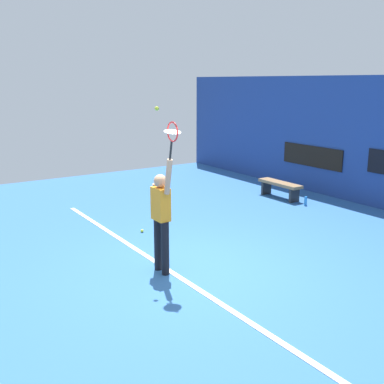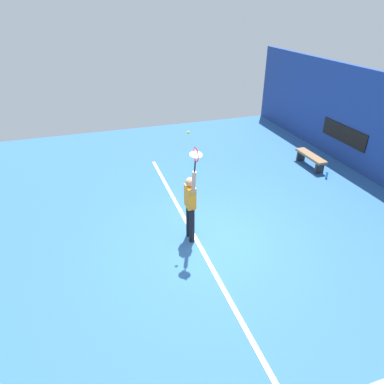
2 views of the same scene
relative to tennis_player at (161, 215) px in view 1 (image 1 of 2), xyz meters
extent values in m
plane|color=#2D609E|center=(0.21, 0.44, -1.01)|extent=(18.00, 18.00, 0.00)
cube|color=black|center=(-2.79, 6.61, 0.03)|extent=(2.20, 0.03, 0.60)
cube|color=white|center=(0.21, 0.11, -1.00)|extent=(10.00, 0.10, 0.01)
cylinder|color=black|center=(-0.12, 0.00, -0.55)|extent=(0.13, 0.13, 0.92)
cylinder|color=black|center=(0.13, 0.00, -0.55)|extent=(0.13, 0.13, 0.92)
cube|color=orange|center=(0.00, 0.00, 0.18)|extent=(0.34, 0.20, 0.55)
sphere|color=tan|center=(0.00, 0.00, 0.57)|extent=(0.22, 0.22, 0.22)
cylinder|color=tan|center=(0.25, 0.00, 0.68)|extent=(0.20, 0.09, 0.59)
cylinder|color=tan|center=(-0.20, 0.08, 0.21)|extent=(0.09, 0.23, 0.58)
cylinder|color=black|center=(0.34, 0.00, 1.12)|extent=(0.09, 0.03, 0.30)
torus|color=red|center=(0.39, 0.00, 1.40)|extent=(0.37, 0.02, 0.37)
cylinder|color=silver|center=(0.39, 0.00, 1.40)|extent=(0.26, 0.27, 0.06)
sphere|color=#CCE033|center=(-0.04, -0.03, 1.73)|extent=(0.07, 0.07, 0.07)
cube|color=olive|center=(-2.71, 5.31, -0.60)|extent=(1.40, 0.36, 0.08)
cube|color=#262628|center=(-3.26, 5.31, -0.83)|extent=(0.08, 0.32, 0.37)
cube|color=#262628|center=(-2.16, 5.31, -0.83)|extent=(0.08, 0.32, 0.37)
cylinder|color=#338CD8|center=(-1.74, 5.31, -0.89)|extent=(0.07, 0.07, 0.24)
sphere|color=#CCE033|center=(-2.09, 0.71, -0.98)|extent=(0.07, 0.07, 0.07)
camera|label=1|loc=(6.51, -3.69, 2.16)|focal=43.92mm
camera|label=2|loc=(6.57, -2.10, 4.18)|focal=32.09mm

